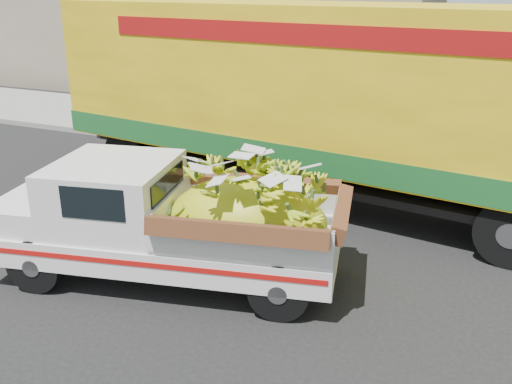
% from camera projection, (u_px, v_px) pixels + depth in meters
% --- Properties ---
extents(ground, '(100.00, 100.00, 0.00)m').
position_uv_depth(ground, '(225.00, 265.00, 8.92)').
color(ground, black).
rests_on(ground, ground).
extents(curb, '(60.00, 0.25, 0.15)m').
position_uv_depth(curb, '(332.00, 162.00, 13.79)').
color(curb, gray).
rests_on(curb, ground).
extents(sidewalk, '(60.00, 4.00, 0.14)m').
position_uv_depth(sidewalk, '(355.00, 141.00, 15.59)').
color(sidewalk, gray).
rests_on(sidewalk, ground).
extents(building_left, '(18.00, 6.00, 5.00)m').
position_uv_depth(building_left, '(202.00, 26.00, 22.86)').
color(building_left, gray).
rests_on(building_left, ground).
extents(pickup_truck, '(5.25, 2.83, 1.75)m').
position_uv_depth(pickup_truck, '(192.00, 221.00, 8.17)').
color(pickup_truck, black).
rests_on(pickup_truck, ground).
extents(semi_trailer, '(12.05, 4.13, 3.80)m').
position_uv_depth(semi_trailer, '(336.00, 97.00, 10.70)').
color(semi_trailer, black).
rests_on(semi_trailer, ground).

